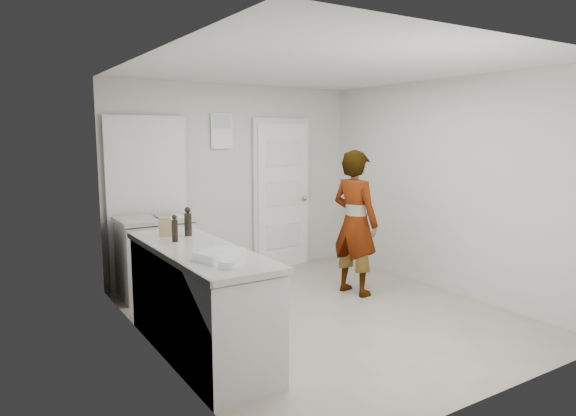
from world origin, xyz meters
TOP-DOWN VIEW (x-y plane):
  - ground at (0.00, 0.00)m, footprint 4.00×4.00m
  - room_shell at (-0.17, 1.95)m, footprint 4.00×4.00m
  - main_counter at (-1.45, -0.20)m, footprint 0.64×1.96m
  - side_counter at (-1.25, 1.55)m, footprint 0.84×0.61m
  - person at (0.74, 0.41)m, footprint 0.52×0.68m
  - cake_mix_box at (-1.52, 0.40)m, footprint 0.12×0.08m
  - spice_jar at (-1.40, 0.56)m, footprint 0.05×0.05m
  - oil_cruet_a at (-1.33, 0.32)m, footprint 0.07×0.07m
  - oil_cruet_b at (-1.53, 0.13)m, footprint 0.05×0.05m
  - baking_dish at (-1.46, -0.65)m, footprint 0.40×0.33m
  - egg_bowl at (-1.52, -0.92)m, footprint 0.13×0.13m
  - papers at (-1.08, 1.49)m, footprint 0.31×0.36m

SIDE VIEW (x-z plane):
  - ground at x=0.00m, z-range 0.00..0.00m
  - main_counter at x=-1.45m, z-range -0.04..0.89m
  - side_counter at x=-1.25m, z-range -0.03..0.89m
  - person at x=0.74m, z-range 0.00..1.68m
  - papers at x=-1.08m, z-range 0.93..0.93m
  - egg_bowl at x=-1.52m, z-range 0.93..0.98m
  - baking_dish at x=-1.46m, z-range 0.92..0.98m
  - spice_jar at x=-1.40m, z-range 0.93..1.00m
  - cake_mix_box at x=-1.52m, z-range 0.93..1.10m
  - room_shell at x=-0.17m, z-range -0.98..3.02m
  - oil_cruet_b at x=-1.53m, z-range 0.92..1.16m
  - oil_cruet_a at x=-1.33m, z-range 0.92..1.19m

